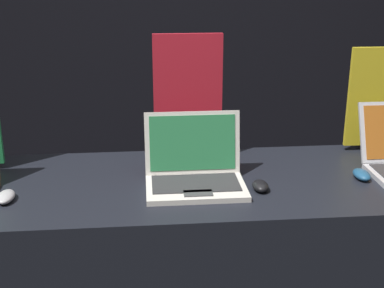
{
  "coord_description": "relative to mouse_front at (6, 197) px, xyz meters",
  "views": [
    {
      "loc": [
        -0.18,
        -1.55,
        1.75
      ],
      "look_at": [
        -0.01,
        0.36,
        1.09
      ],
      "focal_mm": 50.0,
      "sensor_mm": 36.0,
      "label": 1
    }
  ],
  "objects": [
    {
      "name": "wall_back",
      "position": [
        0.68,
        1.91,
        0.45
      ],
      "size": [
        8.0,
        0.05,
        2.8
      ],
      "color": "black",
      "rests_on": "ground_plane"
    },
    {
      "name": "display_counter",
      "position": [
        0.68,
        0.12,
        -0.49
      ],
      "size": [
        2.23,
        0.71,
        0.94
      ],
      "color": "black",
      "rests_on": "ground_plane"
    },
    {
      "name": "mouse_front",
      "position": [
        0.0,
        0.0,
        0.0
      ],
      "size": [
        0.06,
        0.11,
        0.03
      ],
      "color": "#B2B2B7",
      "rests_on": "display_counter"
    },
    {
      "name": "laptop_middle",
      "position": [
        0.68,
        0.08,
        0.04
      ],
      "size": [
        0.37,
        0.29,
        0.26
      ],
      "color": "silver",
      "rests_on": "display_counter"
    },
    {
      "name": "mouse_middle",
      "position": [
        0.92,
        0.01,
        0.0
      ],
      "size": [
        0.06,
        0.09,
        0.04
      ],
      "color": "black",
      "rests_on": "display_counter"
    },
    {
      "name": "promo_stand_middle",
      "position": [
        0.68,
        0.37,
        0.24
      ],
      "size": [
        0.29,
        0.07,
        0.53
      ],
      "color": "black",
      "rests_on": "display_counter"
    },
    {
      "name": "mouse_back",
      "position": [
        1.34,
        0.08,
        0.0
      ],
      "size": [
        0.06,
        0.11,
        0.03
      ],
      "color": "navy",
      "rests_on": "display_counter"
    }
  ]
}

